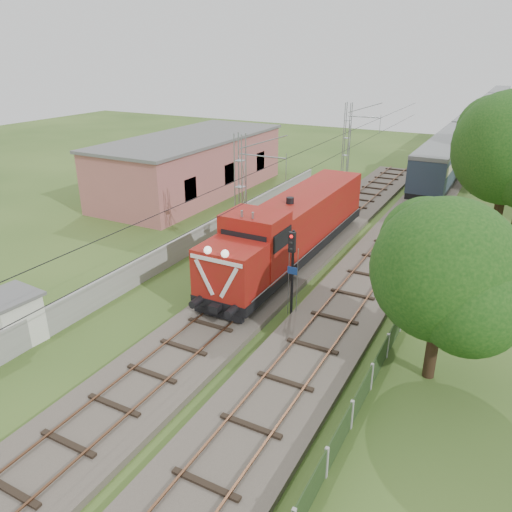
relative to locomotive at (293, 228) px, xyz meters
The scene contains 13 objects.
ground 13.38m from the locomotive, 90.00° to the right, with size 140.00×140.00×0.00m, color #2E481B.
track_main 6.54m from the locomotive, 90.00° to the right, with size 4.20×70.00×0.45m.
track_side 8.73m from the locomotive, 53.77° to the left, with size 4.20×80.00×0.45m.
catenary 3.61m from the locomotive, 158.26° to the right, with size 3.31×70.00×8.00m.
boundary_wall 6.79m from the locomotive, 169.75° to the right, with size 0.25×40.00×1.50m, color #9E9E99.
station_building 18.50m from the locomotive, 144.18° to the left, with size 8.40×20.40×5.22m.
fence 13.06m from the locomotive, 51.83° to the right, with size 0.12×32.00×1.20m.
locomotive is the anchor object (origin of this frame).
coach_rake 63.06m from the locomotive, 85.45° to the left, with size 3.17×94.69×3.67m.
signal_post 7.03m from the locomotive, 66.25° to the right, with size 0.51×0.40×4.62m.
relay_hut 16.28m from the locomotive, 117.10° to the right, with size 2.53×2.53×2.43m.
tree_a 13.11m from the locomotive, 39.47° to the right, with size 5.87×5.59×7.61m.
tree_c 15.64m from the locomotive, 43.00° to the left, with size 7.89×7.52×10.23m.
Camera 1 is at (11.64, -13.51, 12.57)m, focal length 35.00 mm.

